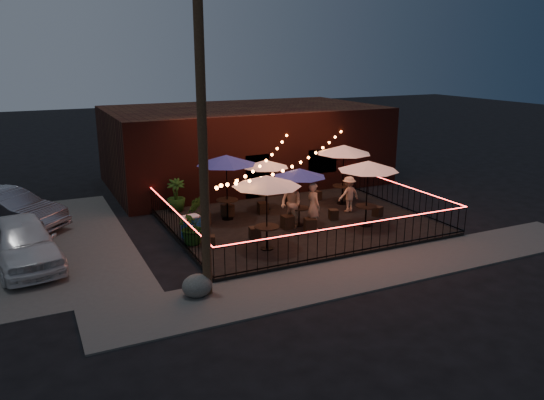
{
  "coord_description": "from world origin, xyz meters",
  "views": [
    {
      "loc": [
        -9.75,
        -16.02,
        6.71
      ],
      "look_at": [
        -0.91,
        2.53,
        1.01
      ],
      "focal_mm": 35.0,
      "sensor_mm": 36.0,
      "label": 1
    }
  ],
  "objects_px": {
    "cafe_table_1": "(226,161)",
    "cafe_table_4": "(368,167)",
    "cafe_table_2": "(300,173)",
    "cooler": "(191,227)",
    "utility_pole": "(203,158)",
    "cafe_table_5": "(344,150)",
    "boulder": "(197,286)",
    "cafe_table_3": "(266,164)",
    "cafe_table_0": "(267,182)"
  },
  "relations": [
    {
      "from": "utility_pole",
      "to": "cafe_table_0",
      "type": "distance_m",
      "value": 4.0
    },
    {
      "from": "cafe_table_3",
      "to": "cafe_table_4",
      "type": "relative_size",
      "value": 0.84
    },
    {
      "from": "cafe_table_2",
      "to": "cafe_table_1",
      "type": "bearing_deg",
      "value": 139.47
    },
    {
      "from": "cafe_table_0",
      "to": "cafe_table_4",
      "type": "height_order",
      "value": "cafe_table_0"
    },
    {
      "from": "utility_pole",
      "to": "cooler",
      "type": "xyz_separation_m",
      "value": [
        0.9,
        4.51,
        -3.42
      ]
    },
    {
      "from": "cafe_table_2",
      "to": "cooler",
      "type": "xyz_separation_m",
      "value": [
        -4.3,
        0.37,
        -1.66
      ]
    },
    {
      "from": "cafe_table_3",
      "to": "cafe_table_2",
      "type": "bearing_deg",
      "value": -84.01
    },
    {
      "from": "cafe_table_0",
      "to": "cafe_table_5",
      "type": "relative_size",
      "value": 1.1
    },
    {
      "from": "cafe_table_4",
      "to": "cafe_table_1",
      "type": "bearing_deg",
      "value": 145.83
    },
    {
      "from": "cafe_table_1",
      "to": "cafe_table_4",
      "type": "distance_m",
      "value": 5.58
    },
    {
      "from": "cafe_table_4",
      "to": "cafe_table_5",
      "type": "xyz_separation_m",
      "value": [
        0.9,
        3.11,
        0.07
      ]
    },
    {
      "from": "cafe_table_0",
      "to": "cafe_table_2",
      "type": "height_order",
      "value": "cafe_table_0"
    },
    {
      "from": "utility_pole",
      "to": "cafe_table_4",
      "type": "relative_size",
      "value": 3.08
    },
    {
      "from": "boulder",
      "to": "cafe_table_3",
      "type": "bearing_deg",
      "value": 51.88
    },
    {
      "from": "cafe_table_3",
      "to": "cafe_table_5",
      "type": "relative_size",
      "value": 0.79
    },
    {
      "from": "cooler",
      "to": "boulder",
      "type": "bearing_deg",
      "value": -117.12
    },
    {
      "from": "utility_pole",
      "to": "cafe_table_5",
      "type": "relative_size",
      "value": 2.9
    },
    {
      "from": "cafe_table_5",
      "to": "boulder",
      "type": "relative_size",
      "value": 3.13
    },
    {
      "from": "cafe_table_1",
      "to": "cafe_table_4",
      "type": "height_order",
      "value": "cafe_table_1"
    },
    {
      "from": "utility_pole",
      "to": "cafe_table_1",
      "type": "relative_size",
      "value": 2.99
    },
    {
      "from": "cafe_table_4",
      "to": "cafe_table_3",
      "type": "bearing_deg",
      "value": 124.98
    },
    {
      "from": "cafe_table_2",
      "to": "utility_pole",
      "type": "bearing_deg",
      "value": -141.47
    },
    {
      "from": "cafe_table_1",
      "to": "utility_pole",
      "type": "bearing_deg",
      "value": -115.67
    },
    {
      "from": "utility_pole",
      "to": "cafe_table_5",
      "type": "bearing_deg",
      "value": 35.67
    },
    {
      "from": "utility_pole",
      "to": "cafe_table_4",
      "type": "bearing_deg",
      "value": 21.39
    },
    {
      "from": "cafe_table_5",
      "to": "cooler",
      "type": "height_order",
      "value": "cafe_table_5"
    },
    {
      "from": "utility_pole",
      "to": "cafe_table_5",
      "type": "height_order",
      "value": "utility_pole"
    },
    {
      "from": "cafe_table_2",
      "to": "cooler",
      "type": "height_order",
      "value": "cafe_table_2"
    },
    {
      "from": "cooler",
      "to": "cafe_table_4",
      "type": "bearing_deg",
      "value": -25.19
    },
    {
      "from": "utility_pole",
      "to": "cafe_table_0",
      "type": "bearing_deg",
      "value": 37.9
    },
    {
      "from": "cafe_table_0",
      "to": "boulder",
      "type": "relative_size",
      "value": 3.45
    },
    {
      "from": "cafe_table_1",
      "to": "cooler",
      "type": "distance_m",
      "value": 3.26
    },
    {
      "from": "cafe_table_3",
      "to": "cafe_table_5",
      "type": "bearing_deg",
      "value": -9.99
    },
    {
      "from": "utility_pole",
      "to": "cafe_table_1",
      "type": "xyz_separation_m",
      "value": [
        2.93,
        6.09,
        -1.41
      ]
    },
    {
      "from": "cafe_table_3",
      "to": "cafe_table_4",
      "type": "distance_m",
      "value": 4.56
    },
    {
      "from": "cafe_table_1",
      "to": "cafe_table_0",
      "type": "bearing_deg",
      "value": -89.85
    },
    {
      "from": "cafe_table_1",
      "to": "boulder",
      "type": "height_order",
      "value": "cafe_table_1"
    },
    {
      "from": "cafe_table_5",
      "to": "cafe_table_2",
      "type": "bearing_deg",
      "value": -149.39
    },
    {
      "from": "cafe_table_1",
      "to": "cafe_table_3",
      "type": "xyz_separation_m",
      "value": [
        2.01,
        0.59,
        -0.44
      ]
    },
    {
      "from": "cafe_table_1",
      "to": "cafe_table_4",
      "type": "xyz_separation_m",
      "value": [
        4.61,
        -3.13,
        -0.06
      ]
    },
    {
      "from": "cafe_table_1",
      "to": "cafe_table_2",
      "type": "relative_size",
      "value": 1.17
    },
    {
      "from": "cafe_table_0",
      "to": "cafe_table_5",
      "type": "height_order",
      "value": "cafe_table_5"
    },
    {
      "from": "cafe_table_0",
      "to": "cafe_table_5",
      "type": "xyz_separation_m",
      "value": [
        5.51,
        3.78,
        0.05
      ]
    },
    {
      "from": "utility_pole",
      "to": "cafe_table_3",
      "type": "height_order",
      "value": "utility_pole"
    },
    {
      "from": "utility_pole",
      "to": "cooler",
      "type": "height_order",
      "value": "utility_pole"
    },
    {
      "from": "cafe_table_0",
      "to": "cooler",
      "type": "height_order",
      "value": "cafe_table_0"
    },
    {
      "from": "cafe_table_2",
      "to": "cafe_table_5",
      "type": "relative_size",
      "value": 0.83
    },
    {
      "from": "utility_pole",
      "to": "cafe_table_3",
      "type": "bearing_deg",
      "value": 53.55
    },
    {
      "from": "cafe_table_3",
      "to": "cooler",
      "type": "height_order",
      "value": "cafe_table_3"
    },
    {
      "from": "cafe_table_0",
      "to": "cafe_table_2",
      "type": "xyz_separation_m",
      "value": [
        2.26,
        1.86,
        -0.3
      ]
    }
  ]
}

